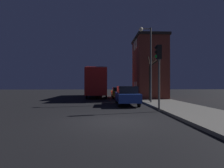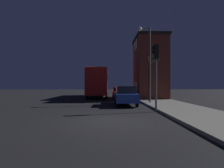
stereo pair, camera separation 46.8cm
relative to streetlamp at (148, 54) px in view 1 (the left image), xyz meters
name	(u,v)px [view 1 (the left image)]	position (x,y,z in m)	size (l,w,h in m)	color
ground_plane	(115,121)	(-3.42, -7.25, -4.50)	(120.00, 120.00, 0.00)	black
sidewalk	(217,118)	(1.52, -7.25, -4.43)	(3.67, 60.00, 0.15)	#605E59
brick_building	(149,67)	(1.57, 5.56, -0.66)	(3.61, 4.96, 7.36)	brown
streetlamp	(148,54)	(0.00, 0.00, 0.00)	(1.16, 0.38, 6.74)	#4C4C4C
traffic_light	(159,64)	(-0.50, -4.60, -1.47)	(0.43, 0.24, 4.22)	#4C4C4C
bare_tree	(151,77)	(0.69, 1.63, -2.06)	(1.31, 1.51, 4.55)	#2D2319
bus	(97,81)	(-4.88, 9.58, -2.22)	(2.62, 10.09, 3.87)	red
car_near_lane	(127,95)	(-2.03, -0.76, -3.67)	(1.71, 4.58, 1.60)	navy
car_mid_lane	(118,92)	(-2.02, 7.79, -3.75)	(1.77, 4.64, 1.39)	olive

